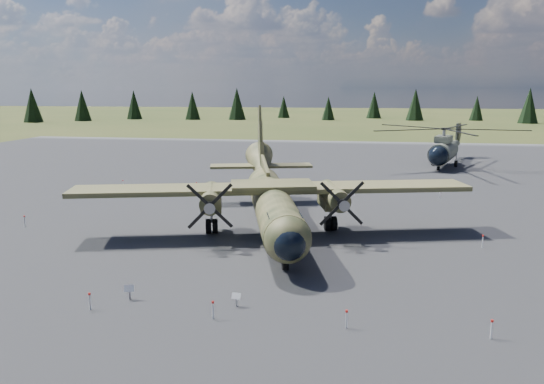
# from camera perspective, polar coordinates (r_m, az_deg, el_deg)

# --- Properties ---
(ground) EXTENTS (500.00, 500.00, 0.00)m
(ground) POSITION_cam_1_polar(r_m,az_deg,el_deg) (37.68, -3.73, -4.77)
(ground) COLOR brown
(ground) RESTS_ON ground
(apron) EXTENTS (120.00, 120.00, 0.04)m
(apron) POSITION_cam_1_polar(r_m,az_deg,el_deg) (47.17, -0.99, -1.50)
(apron) COLOR #5C5C61
(apron) RESTS_ON ground
(transport_plane) EXTENTS (27.90, 24.96, 9.26)m
(transport_plane) POSITION_cam_1_polar(r_m,az_deg,el_deg) (38.65, -0.10, -0.28)
(transport_plane) COLOR #31391E
(transport_plane) RESTS_ON ground
(helicopter_near) EXTENTS (25.85, 26.29, 5.26)m
(helicopter_near) POSITION_cam_1_polar(r_m,az_deg,el_deg) (73.21, 18.05, 5.43)
(helicopter_near) COLOR slate
(helicopter_near) RESTS_ON ground
(info_placard_left) EXTENTS (0.52, 0.33, 0.76)m
(info_placard_left) POSITION_cam_1_polar(r_m,az_deg,el_deg) (27.51, -15.11, -10.14)
(info_placard_left) COLOR gray
(info_placard_left) RESTS_ON ground
(info_placard_right) EXTENTS (0.46, 0.25, 0.69)m
(info_placard_right) POSITION_cam_1_polar(r_m,az_deg,el_deg) (25.90, -3.86, -11.25)
(info_placard_right) COLOR gray
(info_placard_right) RESTS_ON ground
(barrier_fence) EXTENTS (33.12, 29.62, 0.85)m
(barrier_fence) POSITION_cam_1_polar(r_m,az_deg,el_deg) (37.58, -4.46, -4.03)
(barrier_fence) COLOR white
(barrier_fence) RESTS_ON ground
(treeline) EXTENTS (304.66, 310.43, 10.85)m
(treeline) POSITION_cam_1_polar(r_m,az_deg,el_deg) (41.63, 0.99, 3.42)
(treeline) COLOR black
(treeline) RESTS_ON ground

